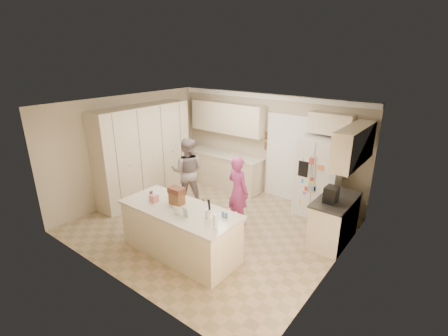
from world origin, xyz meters
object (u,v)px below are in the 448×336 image
Objects in this scene: utensil_crock at (209,214)px; teen_boy at (187,171)px; tissue_box at (154,198)px; dollhouse_body at (177,198)px; refrigerator at (318,177)px; coffee_maker at (331,194)px; island_base at (180,232)px; teen_girl at (238,191)px.

teen_boy reaches higher than utensil_crock.
dollhouse_body is (0.40, 0.20, 0.04)m from tissue_box.
refrigerator is 3.68m from tissue_box.
coffee_maker is 2.14× the size of tissue_box.
utensil_crock is at bearing 7.13° from tissue_box.
dollhouse_body is at bearing 146.31° from island_base.
refrigerator reaches higher than teen_girl.
utensil_crock is (-0.71, -2.99, 0.10)m from refrigerator.
utensil_crock is 1.57m from teen_girl.
coffee_maker is 1.15× the size of dollhouse_body.
dollhouse_body is (-2.20, -1.80, -0.03)m from coffee_maker.
island_base is at bearing -175.60° from utensil_crock.
teen_girl is (-0.44, 1.49, -0.23)m from utensil_crock.
island_base is (-1.36, -3.04, -0.46)m from refrigerator.
teen_girl is at bearing 82.36° from island_base.
refrigerator is 12.86× the size of tissue_box.
teen_boy is (-1.22, 1.56, -0.21)m from dollhouse_body.
teen_girl is at bearing -168.93° from coffee_maker.
tissue_box is at bearing 77.68° from teen_girl.
teen_boy reaches higher than tissue_box.
dollhouse_body is 1.51m from teen_girl.
teen_boy is at bearing 129.65° from island_base.
utensil_crock is (0.65, 0.05, 0.56)m from island_base.
teen_girl is at bearing 106.58° from utensil_crock.
tissue_box is 0.45m from dollhouse_body.
refrigerator is at bearing 62.91° from dollhouse_body.
teen_girl is (0.76, 1.64, -0.23)m from tissue_box.
teen_girl is at bearing 76.09° from dollhouse_body.
tissue_box is at bearing -125.55° from refrigerator.
coffee_maker is 3.44m from teen_boy.
teen_boy is at bearing 128.15° from dollhouse_body.
island_base is at bearing 10.30° from tissue_box.
teen_girl is (0.36, 1.44, -0.27)m from dollhouse_body.
coffee_maker is 3.28m from tissue_box.
dollhouse_body is (-0.15, 0.10, 0.60)m from island_base.
refrigerator is 3.06m from teen_boy.
teen_boy is 1.08× the size of teen_girl.
refrigerator is at bearing 65.99° from island_base.
utensil_crock is 0.10× the size of teen_girl.
teen_girl reaches higher than coffee_maker.
utensil_crock is at bearing -127.12° from coffee_maker.
teen_boy is (-2.73, -1.39, -0.07)m from refrigerator.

